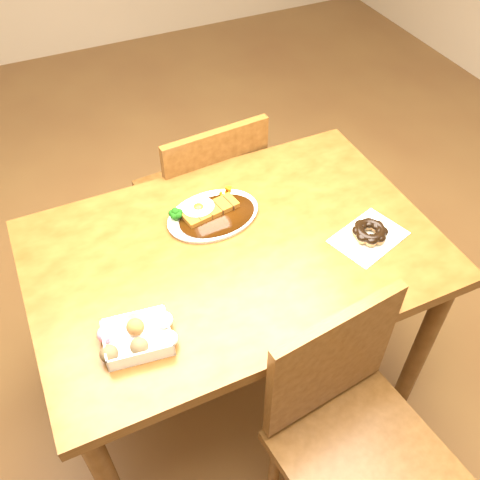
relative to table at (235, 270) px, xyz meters
name	(u,v)px	position (x,y,z in m)	size (l,w,h in m)	color
ground	(236,377)	(0.00, 0.00, -0.65)	(6.00, 6.00, 0.00)	brown
table	(235,270)	(0.00, 0.00, 0.00)	(1.20, 0.80, 0.75)	#4D2C0F
chair_far	(204,198)	(0.11, 0.53, -0.17)	(0.45, 0.45, 0.87)	#4D2C0F
chair_near	(351,432)	(0.11, -0.54, -0.17)	(0.47, 0.47, 0.87)	#4D2C0F
katsu_curry_plate	(211,213)	(-0.01, 0.15, 0.11)	(0.31, 0.24, 0.06)	white
donut_box	(137,337)	(-0.36, -0.20, 0.12)	(0.20, 0.15, 0.05)	white
pon_de_ring	(370,232)	(0.38, -0.13, 0.12)	(0.25, 0.21, 0.04)	silver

